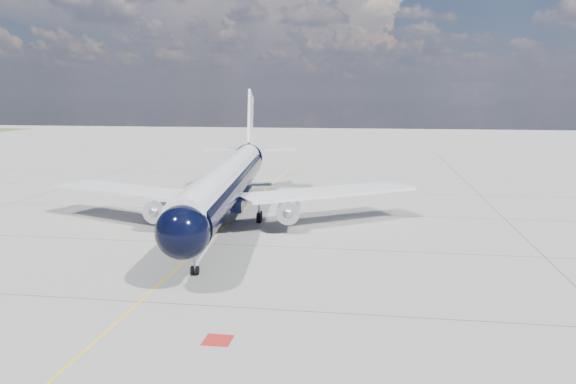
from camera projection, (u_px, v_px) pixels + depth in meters
The scene contains 4 objects.
ground at pixel (251, 203), 71.68m from camera, with size 320.00×320.00×0.00m, color gray.
taxiway_centerline at pixel (242, 211), 66.81m from camera, with size 0.16×160.00×0.01m, color yellow.
red_marking at pixel (218, 340), 31.72m from camera, with size 1.60×1.60×0.01m, color maroon.
main_airliner at pixel (229, 181), 60.33m from camera, with size 40.88×50.02×14.45m.
Camera 1 is at (15.18, -38.87, 13.74)m, focal length 35.00 mm.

